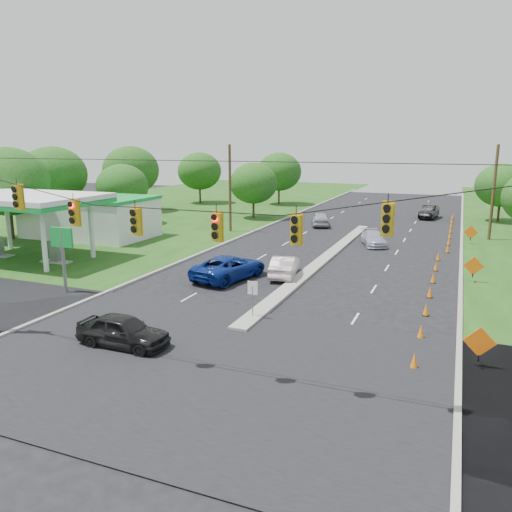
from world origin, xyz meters
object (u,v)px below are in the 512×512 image
at_px(black_sedan, 123,331).
at_px(blue_pickup, 229,267).
at_px(white_sedan, 285,266).
at_px(gas_station, 80,214).

xyz_separation_m(black_sedan, blue_pickup, (-0.50, 12.35, 0.08)).
height_order(black_sedan, blue_pickup, blue_pickup).
relative_size(black_sedan, white_sedan, 0.98).
bearing_deg(white_sedan, gas_station, -23.57).
height_order(gas_station, blue_pickup, gas_station).
xyz_separation_m(gas_station, blue_pickup, (19.11, -7.46, -1.75)).
distance_m(white_sedan, blue_pickup, 3.86).
xyz_separation_m(white_sedan, blue_pickup, (-3.28, -2.05, 0.08)).
bearing_deg(white_sedan, black_sedan, 69.11).
distance_m(gas_station, blue_pickup, 20.59).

